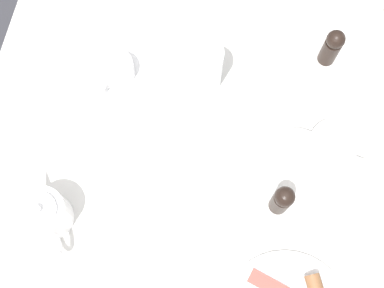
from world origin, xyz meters
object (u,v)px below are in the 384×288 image
(water_glass_short, at_px, (204,68))
(teapot_far, at_px, (329,147))
(teapot_near, at_px, (45,215))
(salt_grinder, at_px, (332,47))
(fork_by_plate, at_px, (222,2))
(knife_by_plate, at_px, (187,213))
(pepper_grinder, at_px, (282,200))
(teacup_with_saucer_left, at_px, (116,71))

(water_glass_short, bearing_deg, teapot_far, 68.04)
(water_glass_short, bearing_deg, teapot_near, -33.75)
(teapot_near, bearing_deg, teapot_far, -100.14)
(salt_grinder, height_order, fork_by_plate, salt_grinder)
(teapot_near, height_order, water_glass_short, water_glass_short)
(teapot_far, bearing_deg, salt_grinder, 109.53)
(knife_by_plate, bearing_deg, water_glass_short, -174.96)
(teapot_near, xyz_separation_m, pepper_grinder, (-0.13, 0.47, 0.01))
(teapot_far, relative_size, pepper_grinder, 1.62)
(teacup_with_saucer_left, bearing_deg, teapot_far, 79.56)
(teapot_far, distance_m, knife_by_plate, 0.34)
(teacup_with_saucer_left, relative_size, knife_by_plate, 0.60)
(pepper_grinder, bearing_deg, fork_by_plate, -155.40)
(teapot_far, xyz_separation_m, fork_by_plate, (-0.33, -0.30, -0.05))
(salt_grinder, height_order, knife_by_plate, salt_grinder)
(pepper_grinder, bearing_deg, salt_grinder, 171.52)
(fork_by_plate, height_order, knife_by_plate, same)
(teacup_with_saucer_left, height_order, knife_by_plate, teacup_with_saucer_left)
(teapot_near, bearing_deg, fork_by_plate, -59.08)
(pepper_grinder, xyz_separation_m, knife_by_plate, (0.06, -0.19, -0.06))
(fork_by_plate, bearing_deg, teacup_with_saucer_left, -39.98)
(teapot_far, xyz_separation_m, salt_grinder, (-0.24, -0.03, 0.01))
(teapot_near, xyz_separation_m, salt_grinder, (-0.50, 0.53, 0.01))
(water_glass_short, relative_size, salt_grinder, 1.22)
(knife_by_plate, bearing_deg, teapot_near, -76.01)
(teapot_far, xyz_separation_m, water_glass_short, (-0.12, -0.30, 0.02))
(teapot_near, height_order, fork_by_plate, teapot_near)
(teacup_with_saucer_left, height_order, pepper_grinder, pepper_grinder)
(teapot_near, distance_m, pepper_grinder, 0.49)
(teacup_with_saucer_left, bearing_deg, pepper_grinder, 61.34)
(teacup_with_saucer_left, bearing_deg, knife_by_plate, 38.59)
(salt_grinder, bearing_deg, fork_by_plate, -109.89)
(teacup_with_saucer_left, xyz_separation_m, pepper_grinder, (0.23, 0.42, 0.03))
(pepper_grinder, bearing_deg, knife_by_plate, -72.98)
(teacup_with_saucer_left, height_order, salt_grinder, salt_grinder)
(teapot_near, relative_size, teacup_with_saucer_left, 1.18)
(water_glass_short, xyz_separation_m, salt_grinder, (-0.11, 0.27, -0.01))
(water_glass_short, xyz_separation_m, pepper_grinder, (0.26, 0.22, -0.01))
(pepper_grinder, height_order, knife_by_plate, pepper_grinder)
(water_glass_short, height_order, fork_by_plate, water_glass_short)
(teapot_far, xyz_separation_m, teacup_with_saucer_left, (-0.09, -0.50, -0.03))
(teapot_near, height_order, pepper_grinder, teapot_near)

